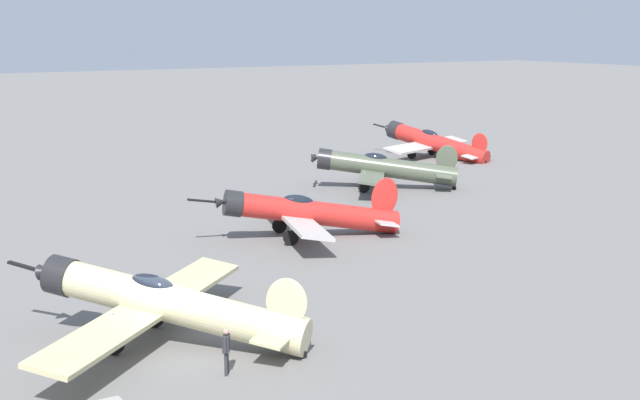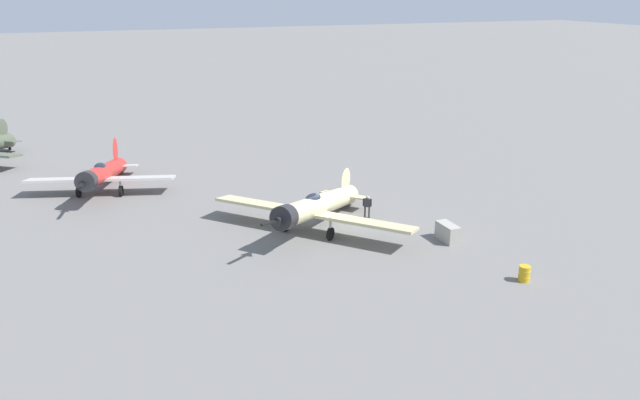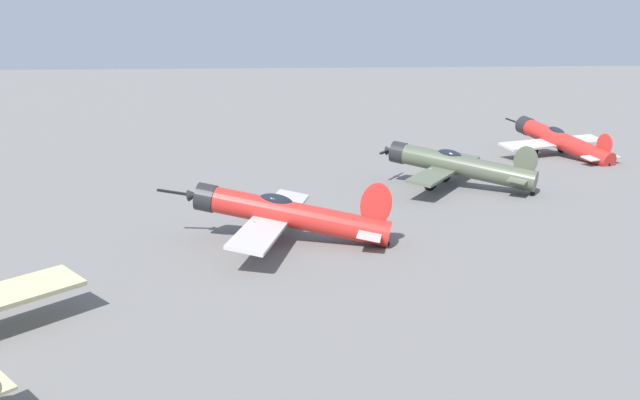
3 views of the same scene
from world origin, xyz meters
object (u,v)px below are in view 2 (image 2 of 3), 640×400
object	(u,v)px
equipment_crate	(448,232)
fuel_drum	(524,274)
airplane_mid_apron	(102,174)
ground_crew_mechanic	(367,204)
airplane_foreground	(316,207)

from	to	relation	value
equipment_crate	fuel_drum	size ratio (longest dim) A/B	1.96
airplane_mid_apron	fuel_drum	xyz separation A→B (m)	(-23.94, -19.82, -0.98)
airplane_mid_apron	ground_crew_mechanic	xyz separation A→B (m)	(-12.43, -16.17, -0.46)
equipment_crate	fuel_drum	world-z (taller)	equipment_crate
airplane_foreground	equipment_crate	size ratio (longest dim) A/B	6.57
airplane_mid_apron	ground_crew_mechanic	size ratio (longest dim) A/B	7.22
airplane_foreground	fuel_drum	xyz separation A→B (m)	(-10.92, -7.55, -1.09)
airplane_foreground	equipment_crate	distance (m)	8.34
fuel_drum	equipment_crate	bearing A→B (deg)	7.16
airplane_foreground	airplane_mid_apron	size ratio (longest dim) A/B	0.98
airplane_foreground	airplane_mid_apron	xyz separation A→B (m)	(13.03, 12.27, -0.11)
ground_crew_mechanic	equipment_crate	distance (m)	6.10
airplane_mid_apron	fuel_drum	bearing A→B (deg)	56.80
airplane_foreground	airplane_mid_apron	distance (m)	17.90
fuel_drum	ground_crew_mechanic	bearing A→B (deg)	17.56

